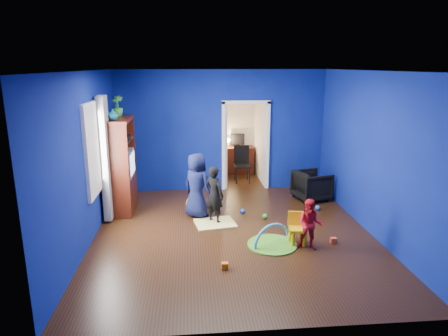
{
  "coord_description": "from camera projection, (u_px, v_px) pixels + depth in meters",
  "views": [
    {
      "loc": [
        -0.76,
        -6.71,
        2.99
      ],
      "look_at": [
        -0.13,
        0.4,
        1.15
      ],
      "focal_mm": 32.0,
      "sensor_mm": 36.0,
      "label": 1
    }
  ],
  "objects": [
    {
      "name": "yellow_blanket",
      "position": [
        215.0,
        223.0,
        7.74
      ],
      "size": [
        0.84,
        0.72,
        0.03
      ],
      "primitive_type": "cube",
      "rotation": [
        0.0,
        0.0,
        0.17
      ],
      "color": "#F2E07A",
      "rests_on": "floor"
    },
    {
      "name": "wall_left",
      "position": [
        86.0,
        160.0,
        6.71
      ],
      "size": [
        0.02,
        5.5,
        2.9
      ],
      "primitive_type": "cube",
      "color": "navy",
      "rests_on": "floor"
    },
    {
      "name": "toy_arch",
      "position": [
        272.0,
        244.0,
        6.83
      ],
      "size": [
        0.71,
        0.37,
        0.76
      ],
      "primitive_type": "torus",
      "rotation": [
        1.57,
        0.0,
        0.44
      ],
      "color": "#3F8CD8",
      "rests_on": "floor"
    },
    {
      "name": "floor",
      "position": [
        233.0,
        234.0,
        7.29
      ],
      "size": [
        5.0,
        5.5,
        0.01
      ],
      "primitive_type": "cube",
      "color": "black",
      "rests_on": "ground"
    },
    {
      "name": "kid_chair",
      "position": [
        297.0,
        230.0,
        6.82
      ],
      "size": [
        0.32,
        0.32,
        0.5
      ],
      "primitive_type": "cube",
      "rotation": [
        0.0,
        0.0,
        -0.15
      ],
      "color": "yellow",
      "rests_on": "floor"
    },
    {
      "name": "child_navy",
      "position": [
        197.0,
        185.0,
        7.97
      ],
      "size": [
        0.76,
        0.74,
        1.32
      ],
      "primitive_type": "imported",
      "rotation": [
        0.0,
        0.0,
        2.41
      ],
      "color": "#0E1434",
      "rests_on": "floor"
    },
    {
      "name": "toy_1",
      "position": [
        318.0,
        208.0,
        8.48
      ],
      "size": [
        0.11,
        0.11,
        0.11
      ],
      "primitive_type": "sphere",
      "color": "blue",
      "rests_on": "floor"
    },
    {
      "name": "book_shelf",
      "position": [
        238.0,
        101.0,
        11.05
      ],
      "size": [
        0.88,
        0.24,
        0.04
      ],
      "primitive_type": "cube",
      "color": "white",
      "rests_on": "study_desk"
    },
    {
      "name": "window_left",
      "position": [
        92.0,
        149.0,
        7.03
      ],
      "size": [
        0.03,
        0.95,
        1.55
      ],
      "primitive_type": "cube",
      "color": "white",
      "rests_on": "wall_left"
    },
    {
      "name": "toy_0",
      "position": [
        333.0,
        240.0,
        6.9
      ],
      "size": [
        0.1,
        0.08,
        0.1
      ],
      "primitive_type": "cube",
      "color": "#FC582A",
      "rests_on": "floor"
    },
    {
      "name": "vase",
      "position": [
        113.0,
        114.0,
        7.68
      ],
      "size": [
        0.25,
        0.25,
        0.22
      ],
      "primitive_type": "imported",
      "rotation": [
        0.0,
        0.0,
        -0.18
      ],
      "color": "#0B585C",
      "rests_on": "tv_armoire"
    },
    {
      "name": "alcove",
      "position": [
        241.0,
        133.0,
        10.52
      ],
      "size": [
        1.0,
        1.75,
        2.5
      ],
      "primitive_type": null,
      "color": "silver",
      "rests_on": "floor"
    },
    {
      "name": "hopper_ball",
      "position": [
        195.0,
        204.0,
        8.32
      ],
      "size": [
        0.37,
        0.37,
        0.37
      ],
      "primitive_type": "sphere",
      "color": "yellow",
      "rests_on": "floor"
    },
    {
      "name": "toy_2",
      "position": [
        225.0,
        266.0,
        6.03
      ],
      "size": [
        0.1,
        0.08,
        0.1
      ],
      "primitive_type": "cube",
      "color": "orange",
      "rests_on": "floor"
    },
    {
      "name": "tv_armoire",
      "position": [
        119.0,
        165.0,
        8.25
      ],
      "size": [
        0.58,
        1.14,
        1.96
      ],
      "primitive_type": "cube",
      "color": "#3D160A",
      "rests_on": "floor"
    },
    {
      "name": "play_mat",
      "position": [
        272.0,
        245.0,
        6.83
      ],
      "size": [
        0.85,
        0.85,
        0.02
      ],
      "primitive_type": "cylinder",
      "color": "#409622",
      "rests_on": "floor"
    },
    {
      "name": "wall_front",
      "position": [
        262.0,
        214.0,
        4.27
      ],
      "size": [
        5.0,
        0.02,
        2.9
      ],
      "primitive_type": "cube",
      "color": "navy",
      "rests_on": "floor"
    },
    {
      "name": "crt_tv",
      "position": [
        121.0,
        163.0,
        8.24
      ],
      "size": [
        0.46,
        0.7,
        0.54
      ],
      "primitive_type": "cube",
      "color": "silver",
      "rests_on": "tv_armoire"
    },
    {
      "name": "wall_back",
      "position": [
        221.0,
        131.0,
        9.58
      ],
      "size": [
        5.0,
        0.02,
        2.9
      ],
      "primitive_type": "cube",
      "color": "navy",
      "rests_on": "floor"
    },
    {
      "name": "toy_3",
      "position": [
        265.0,
        216.0,
        8.0
      ],
      "size": [
        0.11,
        0.11,
        0.11
      ],
      "primitive_type": "sphere",
      "color": "green",
      "rests_on": "floor"
    },
    {
      "name": "doorway",
      "position": [
        245.0,
        147.0,
        9.73
      ],
      "size": [
        1.16,
        0.1,
        2.1
      ],
      "primitive_type": "cube",
      "color": "white",
      "rests_on": "floor"
    },
    {
      "name": "armchair",
      "position": [
        312.0,
        185.0,
        9.09
      ],
      "size": [
        0.89,
        0.88,
        0.66
      ],
      "primitive_type": "imported",
      "rotation": [
        0.0,
        0.0,
        1.84
      ],
      "color": "black",
      "rests_on": "floor"
    },
    {
      "name": "wall_right",
      "position": [
        372.0,
        154.0,
        7.14
      ],
      "size": [
        0.02,
        5.5,
        2.9
      ],
      "primitive_type": "cube",
      "color": "navy",
      "rests_on": "floor"
    },
    {
      "name": "desk_monitor",
      "position": [
        237.0,
        139.0,
        11.33
      ],
      "size": [
        0.4,
        0.05,
        0.32
      ],
      "primitive_type": "cube",
      "color": "black",
      "rests_on": "study_desk"
    },
    {
      "name": "toddler_red",
      "position": [
        310.0,
        225.0,
        6.6
      ],
      "size": [
        0.51,
        0.45,
        0.87
      ],
      "primitive_type": "imported",
      "rotation": [
        0.0,
        0.0,
        -0.34
      ],
      "color": "red",
      "rests_on": "floor"
    },
    {
      "name": "desk_lamp",
      "position": [
        228.0,
        140.0,
        11.25
      ],
      "size": [
        0.14,
        0.14,
        0.14
      ],
      "primitive_type": "sphere",
      "color": "#FFD88C",
      "rests_on": "study_desk"
    },
    {
      "name": "potted_plant",
      "position": [
        117.0,
        106.0,
        8.16
      ],
      "size": [
        0.27,
        0.27,
        0.43
      ],
      "primitive_type": "imported",
      "rotation": [
        0.0,
        0.0,
        -0.15
      ],
      "color": "#2F822F",
      "rests_on": "tv_armoire"
    },
    {
      "name": "ceiling",
      "position": [
        234.0,
        71.0,
        6.56
      ],
      "size": [
        5.0,
        5.5,
        0.01
      ],
      "primitive_type": "cube",
      "color": "white",
      "rests_on": "wall_back"
    },
    {
      "name": "child_black",
      "position": [
        215.0,
        195.0,
        7.7
      ],
      "size": [
        0.48,
        0.48,
        1.13
      ],
      "primitive_type": "imported",
      "rotation": [
        0.0,
        0.0,
        2.37
      ],
      "color": "black",
      "rests_on": "floor"
    },
    {
      "name": "toy_5",
      "position": [
        243.0,
        211.0,
        8.28
      ],
      "size": [
        0.11,
        0.11,
        0.11
      ],
      "primitive_type": "sphere",
      "color": "blue",
      "rests_on": "floor"
    },
    {
      "name": "toy_4",
      "position": [
        296.0,
        219.0,
        7.84
      ],
      "size": [
        0.1,
        0.08,
        0.1
      ],
      "primitive_type": "cube",
      "color": "#C24AC7",
      "rests_on": "floor"
    },
    {
      "name": "folding_chair",
      "position": [
        242.0,
        165.0,
        10.41
      ],
      "size": [
        0.4,
        0.4,
        0.92
      ],
      "primitive_type": "cube",
      "color": "black",
      "rests_on": "floor"
    },
    {
      "name": "study_desk",
      "position": [
        238.0,
        160.0,
        11.35
      ],
      "size": [
        0.88,
        0.44,
        0.75
      ],
      "primitive_type": "cube",
      "color": "#3D140A",
      "rests_on": "floor"
    },
    {
      "name": "curtain",
      "position": [
        106.0,
        159.0,
        7.64
      ],
      "size": [
        0.14,
        0.42,
        2.4
      ],
      "primitive_type": "cube",
      "color": "slate",
      "rests_on": "floor"
    }
  ]
}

